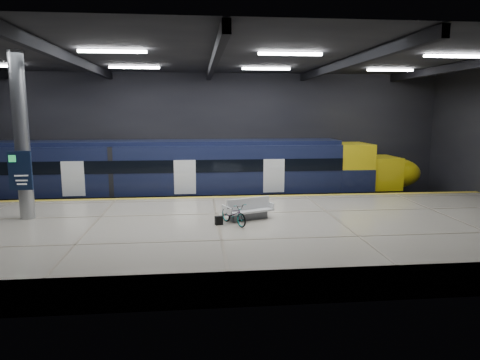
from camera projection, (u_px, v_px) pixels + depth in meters
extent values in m
plane|color=black|center=(215.00, 231.00, 20.12)|extent=(30.00, 30.00, 0.00)
cube|color=black|center=(209.00, 137.00, 27.35)|extent=(30.00, 0.10, 8.00)
cube|color=black|center=(227.00, 170.00, 11.63)|extent=(30.00, 0.10, 8.00)
cube|color=black|center=(214.00, 56.00, 18.87)|extent=(30.00, 16.00, 0.10)
cube|color=black|center=(74.00, 60.00, 18.30)|extent=(0.25, 16.00, 0.40)
cube|color=black|center=(214.00, 62.00, 18.90)|extent=(0.25, 16.00, 0.40)
cube|color=black|center=(345.00, 64.00, 19.51)|extent=(0.25, 16.00, 0.40)
cube|color=black|center=(469.00, 65.00, 20.11)|extent=(0.25, 16.00, 0.40)
cube|color=white|center=(113.00, 51.00, 16.52)|extent=(2.60, 0.18, 0.10)
cube|color=white|center=(290.00, 54.00, 17.22)|extent=(2.60, 0.18, 0.10)
cube|color=white|center=(454.00, 56.00, 17.92)|extent=(2.60, 0.18, 0.10)
cube|color=white|center=(134.00, 67.00, 22.41)|extent=(2.60, 0.18, 0.10)
cube|color=white|center=(266.00, 69.00, 23.12)|extent=(2.60, 0.18, 0.10)
cube|color=white|center=(390.00, 70.00, 23.82)|extent=(2.60, 0.18, 0.10)
cube|color=#BBB29E|center=(218.00, 235.00, 17.58)|extent=(30.00, 11.00, 1.10)
cube|color=gold|center=(213.00, 197.00, 22.65)|extent=(30.00, 0.40, 0.01)
cube|color=gray|center=(212.00, 208.00, 24.80)|extent=(30.00, 0.08, 0.16)
cube|color=gray|center=(211.00, 202.00, 26.22)|extent=(30.00, 0.08, 0.16)
cube|color=black|center=(134.00, 199.00, 24.98)|extent=(24.00, 2.58, 0.80)
cube|color=black|center=(133.00, 169.00, 24.71)|extent=(24.00, 2.80, 2.75)
cube|color=black|center=(132.00, 143.00, 24.47)|extent=(24.00, 2.30, 0.24)
cube|color=black|center=(129.00, 167.00, 23.28)|extent=(24.00, 0.04, 0.70)
cube|color=white|center=(185.00, 177.00, 23.67)|extent=(1.20, 0.05, 1.90)
cube|color=yellow|center=(351.00, 166.00, 26.01)|extent=(2.00, 2.80, 2.75)
ellipsoid|color=yellow|center=(391.00, 173.00, 26.35)|extent=(3.60, 2.52, 1.90)
cube|color=black|center=(356.00, 163.00, 26.02)|extent=(1.60, 2.38, 0.80)
cube|color=#595B60|center=(248.00, 216.00, 17.97)|extent=(1.67, 1.07, 0.30)
cube|color=white|center=(248.00, 210.00, 17.93)|extent=(2.18, 1.54, 0.08)
cube|color=white|center=(248.00, 204.00, 17.89)|extent=(1.89, 0.83, 0.50)
cube|color=white|center=(227.00, 210.00, 17.45)|extent=(0.38, 0.81, 0.30)
cube|color=white|center=(268.00, 205.00, 18.38)|extent=(0.38, 0.81, 0.30)
imported|color=#99999E|center=(234.00, 214.00, 17.09)|extent=(1.32, 1.75, 0.88)
cube|color=black|center=(219.00, 220.00, 17.08)|extent=(0.34, 0.26, 0.35)
cylinder|color=#9EA0A5|center=(22.00, 137.00, 17.62)|extent=(0.60, 0.60, 6.90)
cube|color=#0D1932|center=(20.00, 171.00, 17.42)|extent=(0.90, 0.12, 1.60)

